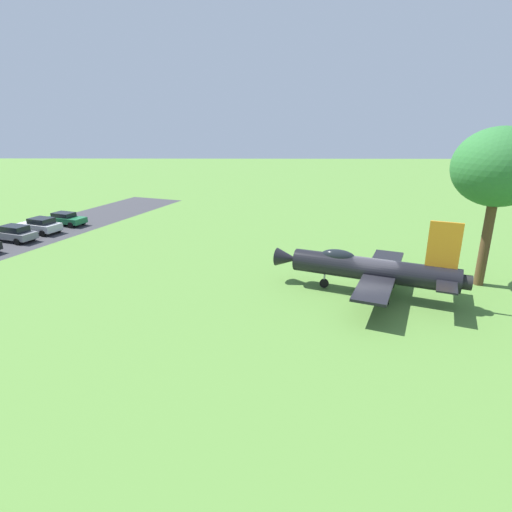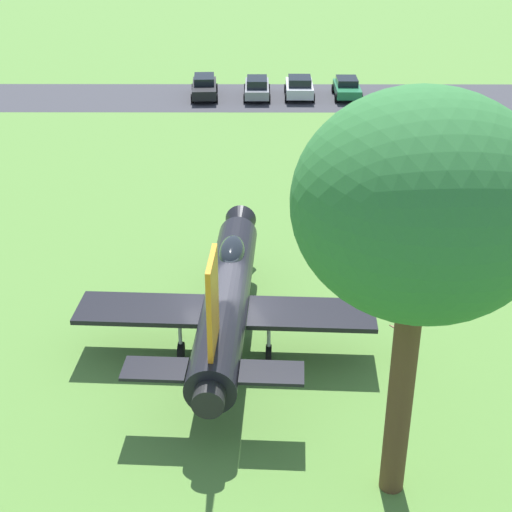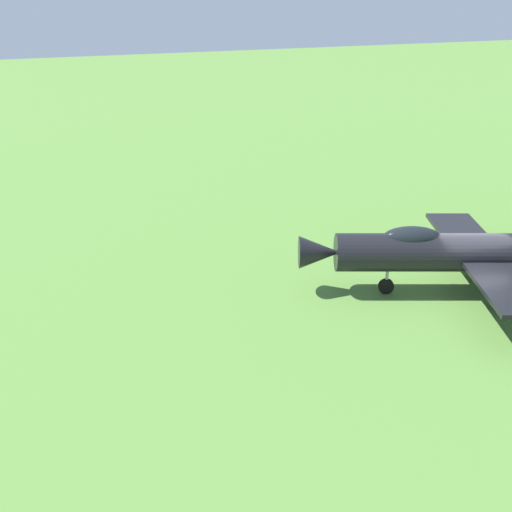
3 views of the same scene
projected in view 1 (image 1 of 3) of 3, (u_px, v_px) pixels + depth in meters
The scene contains 8 objects.
ground_plane at pixel (370, 295), 26.51m from camera, with size 200.00×200.00×0.00m, color #568438.
parking_strip at pixel (27, 237), 39.57m from camera, with size 44.27×8.00×0.00m, color #38383D.
display_jet at pixel (367, 268), 26.08m from camera, with size 9.68×11.66×5.18m.
shade_tree at pixel (499, 168), 25.77m from camera, with size 5.57×5.69×10.40m.
info_plaque at pixel (390, 258), 30.97m from camera, with size 0.53×0.68×1.14m.
parked_car_green at pixel (66, 219), 43.95m from camera, with size 3.10×4.48×1.36m.
parked_car_silver at pixel (40, 225), 40.79m from camera, with size 3.27×4.51×1.57m.
parked_car_gray at pixel (13, 233), 38.07m from camera, with size 3.17×4.85×1.51m.
Camera 1 is at (-24.48, 7.10, 10.67)m, focal length 28.88 mm.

